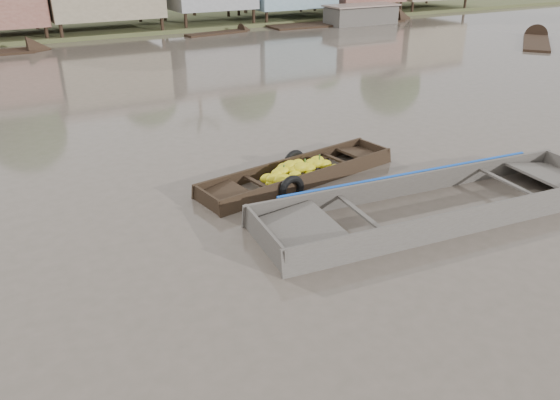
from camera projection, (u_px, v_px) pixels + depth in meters
ground at (350, 255)px, 9.91m from camera, size 120.00×120.00×0.00m
banana_boat at (297, 175)px, 12.98m from camera, size 5.32×2.01×0.72m
viewer_boat at (439, 208)px, 11.47m from camera, size 8.22×2.91×0.65m
distant_boats at (295, 28)px, 34.76m from camera, size 44.85×16.02×1.38m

